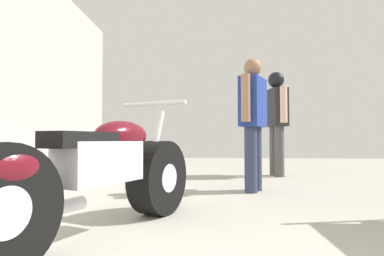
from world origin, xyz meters
TOP-DOWN VIEW (x-y plane):
  - ground_plane at (0.00, 3.17)m, footprint 15.24×15.24m
  - motorcycle_maroon_cruiser at (-0.91, 1.71)m, footprint 1.03×1.96m
  - mechanic_in_blue at (0.36, 3.64)m, footprint 0.40×0.64m
  - mechanic_with_helmet at (1.01, 5.34)m, footprint 0.35×0.72m

SIDE VIEW (x-z plane):
  - ground_plane at x=0.00m, z-range 0.00..0.00m
  - motorcycle_maroon_cruiser at x=-0.91m, z-range -0.08..0.87m
  - mechanic_in_blue at x=0.36m, z-range 0.11..1.74m
  - mechanic_with_helmet at x=1.01m, z-range 0.18..2.01m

